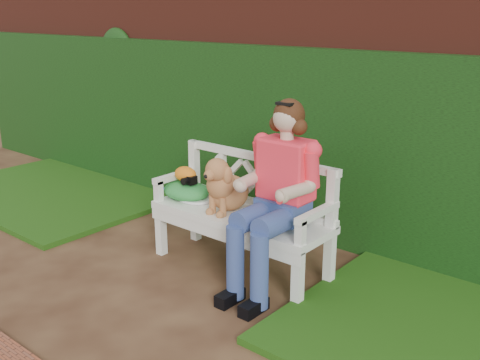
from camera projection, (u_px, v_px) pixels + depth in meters
The scene contains 11 objects.
ground at pixel (135, 285), 4.27m from camera, with size 60.00×60.00×0.00m, color #311B11.
brick_wall at pixel (284, 109), 5.34m from camera, with size 10.00×0.30×2.20m, color #5B2218.
ivy_hedge at pixel (270, 139), 5.25m from camera, with size 10.00×0.18×1.70m, color #184C13.
grass_left at pixel (60, 191), 6.39m from camera, with size 2.60×2.00×0.05m, color black.
garden_bench at pixel (240, 241), 4.48m from camera, with size 1.58×0.60×0.48m, color white, non-canonical shape.
seated_woman at pixel (282, 198), 4.07m from camera, with size 0.59×0.79×1.40m, color #F52F5A, non-canonical shape.
dog at pixel (227, 183), 4.39m from camera, with size 0.31×0.41×0.46m, color #9A5731, non-canonical shape.
tennis_racket at pixel (192, 197), 4.72m from camera, with size 0.62×0.26×0.03m, color silver, non-canonical shape.
green_bag at pixel (186, 190), 4.72m from camera, with size 0.43×0.33×0.15m, color #1D7122, non-canonical shape.
camera_item at pixel (190, 180), 4.64m from camera, with size 0.10×0.08×0.07m, color black.
baseball_glove at pixel (185, 174), 4.69m from camera, with size 0.21×0.15×0.13m, color orange.
Camera 1 is at (3.08, -2.44, 2.01)m, focal length 42.00 mm.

